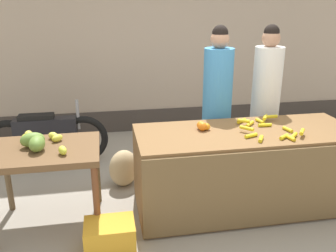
{
  "coord_description": "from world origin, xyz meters",
  "views": [
    {
      "loc": [
        -0.93,
        -3.22,
        2.08
      ],
      "look_at": [
        -0.32,
        0.15,
        0.89
      ],
      "focal_mm": 38.5,
      "sensor_mm": 36.0,
      "label": 1
    }
  ],
  "objects_px": {
    "vendor_woman_blue_shirt": "(217,105)",
    "produce_sack": "(124,168)",
    "vendor_woman_white_shirt": "(265,102)",
    "parked_motorcycle": "(46,136)",
    "produce_crate": "(110,236)"
  },
  "relations": [
    {
      "from": "vendor_woman_blue_shirt",
      "to": "produce_crate",
      "type": "relative_size",
      "value": 4.18
    },
    {
      "from": "vendor_woman_blue_shirt",
      "to": "vendor_woman_white_shirt",
      "type": "height_order",
      "value": "same"
    },
    {
      "from": "produce_sack",
      "to": "vendor_woman_white_shirt",
      "type": "bearing_deg",
      "value": 1.74
    },
    {
      "from": "vendor_woman_white_shirt",
      "to": "produce_sack",
      "type": "relative_size",
      "value": 4.17
    },
    {
      "from": "produce_crate",
      "to": "parked_motorcycle",
      "type": "bearing_deg",
      "value": 111.53
    },
    {
      "from": "vendor_woman_white_shirt",
      "to": "parked_motorcycle",
      "type": "height_order",
      "value": "vendor_woman_white_shirt"
    },
    {
      "from": "vendor_woman_blue_shirt",
      "to": "parked_motorcycle",
      "type": "height_order",
      "value": "vendor_woman_blue_shirt"
    },
    {
      "from": "vendor_woman_white_shirt",
      "to": "produce_crate",
      "type": "distance_m",
      "value": 2.42
    },
    {
      "from": "vendor_woman_blue_shirt",
      "to": "produce_sack",
      "type": "height_order",
      "value": "vendor_woman_blue_shirt"
    },
    {
      "from": "produce_crate",
      "to": "produce_sack",
      "type": "xyz_separation_m",
      "value": [
        0.2,
        1.16,
        0.09
      ]
    },
    {
      "from": "vendor_woman_blue_shirt",
      "to": "vendor_woman_white_shirt",
      "type": "bearing_deg",
      "value": 2.7
    },
    {
      "from": "vendor_woman_blue_shirt",
      "to": "produce_sack",
      "type": "xyz_separation_m",
      "value": [
        -1.12,
        -0.02,
        -0.71
      ]
    },
    {
      "from": "produce_crate",
      "to": "produce_sack",
      "type": "height_order",
      "value": "produce_sack"
    },
    {
      "from": "vendor_woman_white_shirt",
      "to": "produce_crate",
      "type": "bearing_deg",
      "value": -148.02
    },
    {
      "from": "produce_sack",
      "to": "produce_crate",
      "type": "bearing_deg",
      "value": -99.75
    }
  ]
}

